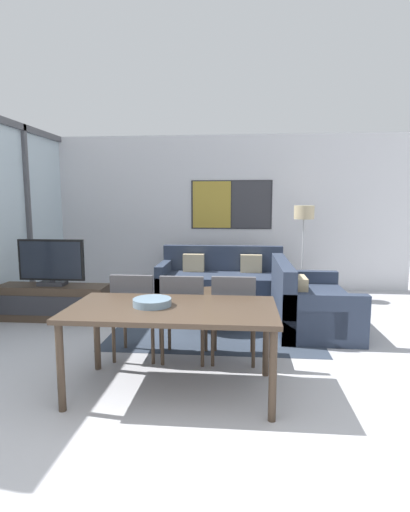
{
  "coord_description": "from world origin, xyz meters",
  "views": [
    {
      "loc": [
        0.43,
        -2.23,
        1.63
      ],
      "look_at": [
        0.0,
        2.61,
        0.95
      ],
      "focal_mm": 28.0,
      "sensor_mm": 36.0,
      "label": 1
    }
  ],
  "objects_px": {
    "sofa_side": "(306,305)",
    "dining_chair_right": "(233,313)",
    "tv_console": "(53,302)",
    "dining_table": "(172,315)",
    "sofa_main": "(222,282)",
    "television": "(51,263)",
    "dining_chair_centre": "(184,312)",
    "floor_lamp": "(304,221)",
    "coffee_table": "(216,302)",
    "fruit_bowl": "(152,302)",
    "dining_chair_left": "(136,310)"
  },
  "relations": [
    {
      "from": "sofa_side",
      "to": "dining_chair_right",
      "type": "height_order",
      "value": "dining_chair_right"
    },
    {
      "from": "tv_console",
      "to": "dining_table",
      "type": "distance_m",
      "value": 2.82
    },
    {
      "from": "sofa_main",
      "to": "dining_table",
      "type": "relative_size",
      "value": 1.19
    },
    {
      "from": "tv_console",
      "to": "television",
      "type": "relative_size",
      "value": 1.65
    },
    {
      "from": "television",
      "to": "dining_chair_centre",
      "type": "relative_size",
      "value": 1.01
    },
    {
      "from": "dining_table",
      "to": "floor_lamp",
      "type": "xyz_separation_m",
      "value": [
        1.59,
        3.46,
        0.63
      ]
    },
    {
      "from": "dining_chair_centre",
      "to": "dining_chair_right",
      "type": "height_order",
      "value": "same"
    },
    {
      "from": "dining_chair_right",
      "to": "sofa_side",
      "type": "bearing_deg",
      "value": 53.9
    },
    {
      "from": "tv_console",
      "to": "floor_lamp",
      "type": "relative_size",
      "value": 0.97
    },
    {
      "from": "tv_console",
      "to": "dining_chair_centre",
      "type": "height_order",
      "value": "dining_chair_centre"
    },
    {
      "from": "coffee_table",
      "to": "dining_chair_centre",
      "type": "height_order",
      "value": "dining_chair_centre"
    },
    {
      "from": "tv_console",
      "to": "dining_chair_centre",
      "type": "relative_size",
      "value": 1.66
    },
    {
      "from": "dining_chair_right",
      "to": "fruit_bowl",
      "type": "height_order",
      "value": "dining_chair_right"
    },
    {
      "from": "dining_chair_right",
      "to": "tv_console",
      "type": "bearing_deg",
      "value": 153.24
    },
    {
      "from": "tv_console",
      "to": "coffee_table",
      "type": "height_order",
      "value": "tv_console"
    },
    {
      "from": "coffee_table",
      "to": "sofa_main",
      "type": "bearing_deg",
      "value": 90.0
    },
    {
      "from": "coffee_table",
      "to": "dining_table",
      "type": "height_order",
      "value": "dining_table"
    },
    {
      "from": "dining_table",
      "to": "dining_chair_left",
      "type": "bearing_deg",
      "value": 126.25
    },
    {
      "from": "dining_table",
      "to": "floor_lamp",
      "type": "height_order",
      "value": "floor_lamp"
    },
    {
      "from": "sofa_main",
      "to": "dining_table",
      "type": "distance_m",
      "value": 3.4
    },
    {
      "from": "coffee_table",
      "to": "fruit_bowl",
      "type": "height_order",
      "value": "fruit_bowl"
    },
    {
      "from": "dining_table",
      "to": "sofa_side",
      "type": "bearing_deg",
      "value": 53.86
    },
    {
      "from": "dining_chair_left",
      "to": "television",
      "type": "bearing_deg",
      "value": 139.9
    },
    {
      "from": "sofa_main",
      "to": "coffee_table",
      "type": "bearing_deg",
      "value": -90.0
    },
    {
      "from": "tv_console",
      "to": "coffee_table",
      "type": "relative_size",
      "value": 1.51
    },
    {
      "from": "dining_chair_right",
      "to": "dining_table",
      "type": "bearing_deg",
      "value": -126.19
    },
    {
      "from": "fruit_bowl",
      "to": "sofa_main",
      "type": "bearing_deg",
      "value": 82.65
    },
    {
      "from": "coffee_table",
      "to": "floor_lamp",
      "type": "relative_size",
      "value": 0.64
    },
    {
      "from": "sofa_side",
      "to": "dining_chair_right",
      "type": "relative_size",
      "value": 1.79
    },
    {
      "from": "sofa_side",
      "to": "floor_lamp",
      "type": "relative_size",
      "value": 1.05
    },
    {
      "from": "dining_chair_left",
      "to": "fruit_bowl",
      "type": "relative_size",
      "value": 2.78
    },
    {
      "from": "tv_console",
      "to": "fruit_bowl",
      "type": "xyz_separation_m",
      "value": [
        1.82,
        -1.92,
        0.54
      ]
    },
    {
      "from": "sofa_side",
      "to": "floor_lamp",
      "type": "xyz_separation_m",
      "value": [
        0.17,
        1.51,
        1.03
      ]
    },
    {
      "from": "sofa_main",
      "to": "dining_chair_left",
      "type": "relative_size",
      "value": 2.28
    },
    {
      "from": "floor_lamp",
      "to": "sofa_side",
      "type": "bearing_deg",
      "value": -96.44
    },
    {
      "from": "coffee_table",
      "to": "television",
      "type": "bearing_deg",
      "value": 178.39
    },
    {
      "from": "tv_console",
      "to": "dining_chair_left",
      "type": "distance_m",
      "value": 1.97
    },
    {
      "from": "television",
      "to": "sofa_side",
      "type": "bearing_deg",
      "value": 0.08
    },
    {
      "from": "sofa_side",
      "to": "dining_table",
      "type": "relative_size",
      "value": 0.93
    },
    {
      "from": "floor_lamp",
      "to": "sofa_main",
      "type": "bearing_deg",
      "value": -176.15
    },
    {
      "from": "coffee_table",
      "to": "fruit_bowl",
      "type": "xyz_separation_m",
      "value": [
        -0.43,
        -1.86,
        0.47
      ]
    },
    {
      "from": "television",
      "to": "dining_chair_left",
      "type": "bearing_deg",
      "value": -40.1
    },
    {
      "from": "sofa_side",
      "to": "dining_table",
      "type": "height_order",
      "value": "sofa_side"
    },
    {
      "from": "television",
      "to": "dining_chair_centre",
      "type": "height_order",
      "value": "television"
    },
    {
      "from": "fruit_bowl",
      "to": "television",
      "type": "bearing_deg",
      "value": 133.48
    },
    {
      "from": "coffee_table",
      "to": "dining_chair_right",
      "type": "bearing_deg",
      "value": -78.5
    },
    {
      "from": "tv_console",
      "to": "television",
      "type": "height_order",
      "value": "television"
    },
    {
      "from": "dining_chair_centre",
      "to": "fruit_bowl",
      "type": "bearing_deg",
      "value": -105.38
    },
    {
      "from": "television",
      "to": "sofa_main",
      "type": "distance_m",
      "value": 2.71
    },
    {
      "from": "fruit_bowl",
      "to": "floor_lamp",
      "type": "bearing_deg",
      "value": 62.78
    }
  ]
}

